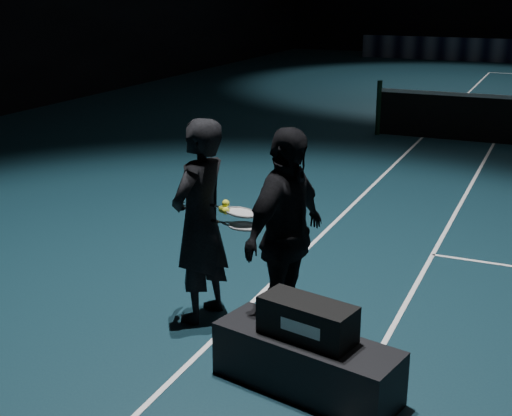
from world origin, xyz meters
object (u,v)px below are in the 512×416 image
(player_bench, at_px, (306,363))
(player_b, at_px, (286,236))
(racket_bag, at_px, (307,320))
(tennis_balls, at_px, (225,208))
(player_a, at_px, (200,221))
(racket_upper, at_px, (241,212))
(racket_lower, at_px, (244,226))

(player_bench, bearing_deg, player_b, 135.25)
(racket_bag, xyz_separation_m, tennis_balls, (-1.05, 0.77, 0.52))
(player_a, bearing_deg, player_bench, 67.01)
(racket_bag, distance_m, tennis_balls, 1.40)
(player_b, height_order, racket_upper, player_b)
(player_a, xyz_separation_m, player_b, (0.85, -0.06, 0.00))
(racket_bag, relative_size, player_a, 0.39)
(player_bench, relative_size, racket_bag, 2.00)
(player_b, bearing_deg, player_a, 96.70)
(player_a, xyz_separation_m, racket_upper, (0.40, 0.01, 0.13))
(player_bench, height_order, tennis_balls, tennis_balls)
(player_a, height_order, racket_lower, player_a)
(player_a, bearing_deg, racket_bag, 67.01)
(tennis_balls, bearing_deg, racket_lower, -5.58)
(player_b, bearing_deg, player_bench, -136.60)
(player_a, distance_m, tennis_balls, 0.30)
(player_a, xyz_separation_m, tennis_balls, (0.25, -0.01, 0.16))
(player_b, xyz_separation_m, tennis_balls, (-0.59, 0.05, 0.16))
(player_b, distance_m, racket_upper, 0.47)
(racket_lower, bearing_deg, racket_bag, -36.99)
(racket_lower, distance_m, racket_upper, 0.12)
(player_b, relative_size, tennis_balls, 15.58)
(player_bench, xyz_separation_m, racket_lower, (-0.86, 0.75, 0.74))
(player_bench, relative_size, tennis_balls, 12.12)
(racket_bag, height_order, racket_upper, racket_upper)
(player_bench, height_order, racket_bag, racket_bag)
(player_bench, height_order, racket_upper, racket_upper)
(racket_bag, bearing_deg, player_bench, 0.00)
(player_bench, relative_size, racket_upper, 2.14)
(racket_bag, height_order, tennis_balls, tennis_balls)
(player_bench, xyz_separation_m, player_a, (-1.31, 0.78, 0.72))
(racket_bag, height_order, racket_lower, racket_lower)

